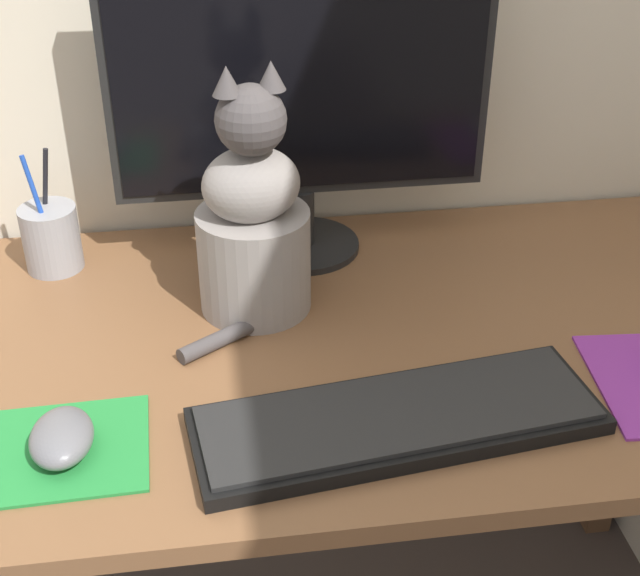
{
  "coord_description": "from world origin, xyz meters",
  "views": [
    {
      "loc": [
        -0.12,
        -0.93,
        1.39
      ],
      "look_at": [
        0.01,
        -0.05,
        0.84
      ],
      "focal_mm": 50.0,
      "sensor_mm": 36.0,
      "label": 1
    }
  ],
  "objects_px": {
    "monitor": "(301,89)",
    "computer_mouse_left": "(62,437)",
    "cat": "(253,224)",
    "pen_cup": "(51,237)",
    "keyboard": "(398,419)"
  },
  "relations": [
    {
      "from": "monitor",
      "to": "computer_mouse_left",
      "type": "distance_m",
      "value": 0.57
    },
    {
      "from": "keyboard",
      "to": "computer_mouse_left",
      "type": "xyz_separation_m",
      "value": [
        -0.36,
        0.01,
        0.01
      ]
    },
    {
      "from": "keyboard",
      "to": "pen_cup",
      "type": "bearing_deg",
      "value": 127.63
    },
    {
      "from": "computer_mouse_left",
      "to": "monitor",
      "type": "bearing_deg",
      "value": 53.18
    },
    {
      "from": "computer_mouse_left",
      "to": "cat",
      "type": "relative_size",
      "value": 0.28
    },
    {
      "from": "pen_cup",
      "to": "keyboard",
      "type": "bearing_deg",
      "value": -45.21
    },
    {
      "from": "keyboard",
      "to": "cat",
      "type": "distance_m",
      "value": 0.32
    },
    {
      "from": "computer_mouse_left",
      "to": "cat",
      "type": "bearing_deg",
      "value": 49.16
    },
    {
      "from": "monitor",
      "to": "pen_cup",
      "type": "distance_m",
      "value": 0.41
    },
    {
      "from": "computer_mouse_left",
      "to": "keyboard",
      "type": "bearing_deg",
      "value": -1.3
    },
    {
      "from": "keyboard",
      "to": "computer_mouse_left",
      "type": "relative_size",
      "value": 4.95
    },
    {
      "from": "monitor",
      "to": "computer_mouse_left",
      "type": "bearing_deg",
      "value": -126.82
    },
    {
      "from": "cat",
      "to": "pen_cup",
      "type": "xyz_separation_m",
      "value": [
        -0.28,
        0.15,
        -0.08
      ]
    },
    {
      "from": "keyboard",
      "to": "computer_mouse_left",
      "type": "distance_m",
      "value": 0.36
    },
    {
      "from": "monitor",
      "to": "computer_mouse_left",
      "type": "xyz_separation_m",
      "value": [
        -0.31,
        -0.41,
        -0.23
      ]
    }
  ]
}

